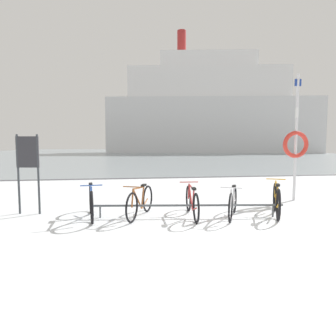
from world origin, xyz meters
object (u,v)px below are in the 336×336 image
at_px(bicycle_4, 277,200).
at_px(info_sign, 28,160).
at_px(rescue_post, 296,142).
at_px(ferry_ship, 210,113).
at_px(bicycle_0, 91,202).
at_px(bicycle_3, 233,203).
at_px(bicycle_2, 192,202).
at_px(bicycle_1, 140,202).

distance_m(bicycle_4, info_sign, 6.04).
distance_m(rescue_post, ferry_ship, 54.08).
relative_size(bicycle_0, bicycle_3, 1.18).
distance_m(bicycle_0, ferry_ship, 57.16).
height_order(info_sign, ferry_ship, ferry_ship).
distance_m(bicycle_3, bicycle_4, 1.09).
bearing_deg(bicycle_0, ferry_ship, 70.46).
bearing_deg(bicycle_4, info_sign, 169.86).
xyz_separation_m(bicycle_0, ferry_ship, (18.91, 53.29, 8.36)).
bearing_deg(bicycle_4, ferry_ship, 74.80).
xyz_separation_m(bicycle_3, ferry_ship, (15.67, 53.70, 8.38)).
bearing_deg(info_sign, bicycle_4, -10.14).
xyz_separation_m(bicycle_3, rescue_post, (2.60, 1.68, 1.42)).
bearing_deg(bicycle_0, info_sign, 157.07).
bearing_deg(bicycle_4, bicycle_0, 174.77).
height_order(bicycle_2, rescue_post, rescue_post).
height_order(rescue_post, ferry_ship, ferry_ship).
distance_m(bicycle_1, info_sign, 2.91).
xyz_separation_m(bicycle_4, ferry_ship, (14.58, 53.68, 8.35)).
bearing_deg(rescue_post, bicycle_3, -147.23).
bearing_deg(ferry_ship, bicycle_2, -107.24).
distance_m(bicycle_1, rescue_post, 5.10).
bearing_deg(rescue_post, bicycle_1, -164.44).
distance_m(bicycle_3, rescue_post, 3.41).
bearing_deg(bicycle_0, rescue_post, 12.27).
bearing_deg(ferry_ship, bicycle_4, -105.20).
bearing_deg(bicycle_3, info_sign, 167.49).
height_order(bicycle_1, info_sign, info_sign).
relative_size(bicycle_0, bicycle_4, 1.10).
xyz_separation_m(bicycle_1, bicycle_3, (2.12, -0.36, -0.01)).
bearing_deg(bicycle_3, ferry_ship, 73.73).
distance_m(bicycle_3, ferry_ship, 56.56).
bearing_deg(bicycle_1, bicycle_0, 177.74).
distance_m(bicycle_4, rescue_post, 2.65).
relative_size(bicycle_2, bicycle_4, 1.12).
relative_size(bicycle_4, info_sign, 0.81).
bearing_deg(bicycle_0, bicycle_3, -7.17).
bearing_deg(bicycle_3, bicycle_4, 0.57).
distance_m(bicycle_2, rescue_post, 4.08).
xyz_separation_m(info_sign, ferry_ship, (20.45, 52.64, 7.42)).
height_order(bicycle_1, bicycle_4, bicycle_4).
distance_m(bicycle_0, bicycle_4, 4.34).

